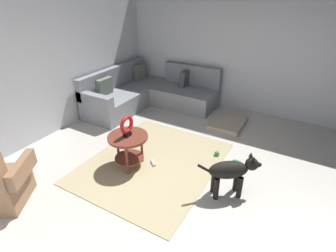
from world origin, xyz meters
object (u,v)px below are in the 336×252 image
Objects in this scene: side_table at (128,143)px; dog_toy_bone at (238,162)px; dog at (231,171)px; sectional_couch at (148,94)px; torus_sculpture at (127,126)px; dog_toy_rope at (153,163)px; dog_toy_ball at (217,154)px; dog_bed_mat at (228,123)px.

side_table is 3.33× the size of dog_toy_bone.
side_table is at bearing -119.77° from dog.
sectional_couch is at bearing -162.41° from dog.
torus_sculpture is 2.23× the size of dog_toy_rope.
torus_sculpture is 1.84m from dog_toy_bone.
dog_toy_ball is at bearing -118.50° from sectional_couch.
dog_bed_mat is 1.16m from dog_toy_ball.
dog_toy_ball is 1.07m from dog_toy_rope.
dog_bed_mat is at bearing 163.08° from dog.
dog_bed_mat is 4.44× the size of dog_toy_bone.
torus_sculpture reaches higher than dog_bed_mat.
dog_toy_bone is (0.89, -1.45, -0.68)m from torus_sculpture.
sectional_couch is 2.37m from torus_sculpture.
dog_toy_bone is (0.73, 0.09, -0.35)m from dog.
side_table is at bearing 123.70° from dog_toy_rope.
dog_toy_bone is at bearing -58.43° from side_table.
sectional_couch is 3.13× the size of dog.
sectional_couch is at bearing 26.50° from side_table.
sectional_couch is at bearing 26.50° from torus_sculpture.
sectional_couch is 12.50× the size of dog_toy_bone.
torus_sculpture is 0.78m from dog_toy_rope.
sectional_couch is 2.33m from dog_toy_rope.
side_table is 6.93× the size of dog_toy_ball.
side_table is 0.75× the size of dog_bed_mat.
dog is 3.99× the size of dog_toy_bone.
sectional_couch is 2.81× the size of dog_bed_mat.
dog_bed_mat reaches higher than dog_toy_bone.
dog_toy_bone is at bearing -59.00° from dog_toy_rope.
torus_sculpture is at bearing -119.77° from dog.
dog is at bearing -149.27° from dog_toy_ball.
side_table is at bearing 121.57° from dog_toy_bone.
dog_toy_bone is (-1.18, -0.56, -0.01)m from dog_bed_mat.
dog is 0.96m from dog_toy_ball.
torus_sculpture is 1.59m from dog.
dog_toy_ball is at bearing -49.29° from torus_sculpture.
dog_toy_rope is (-1.88, 0.59, -0.02)m from dog_bed_mat.
sectional_couch reaches higher than dog_toy_rope.
dog_toy_ball is (-1.15, -2.13, -0.25)m from sectional_couch.
dog is at bearing -84.07° from torus_sculpture.
side_table reaches higher than dog_toy_rope.
dog_toy_rope is at bearing 121.00° from dog_toy_bone.
side_table reaches higher than dog_bed_mat.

